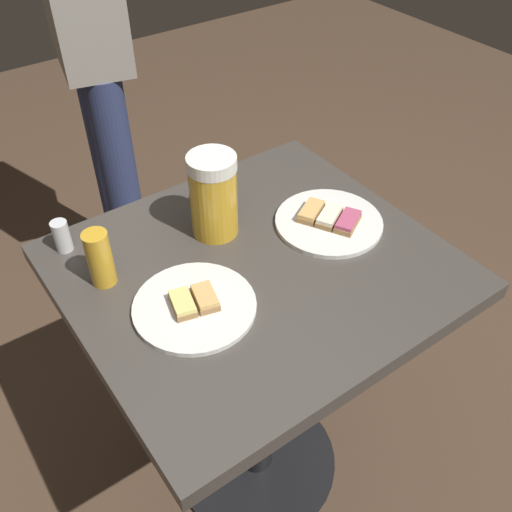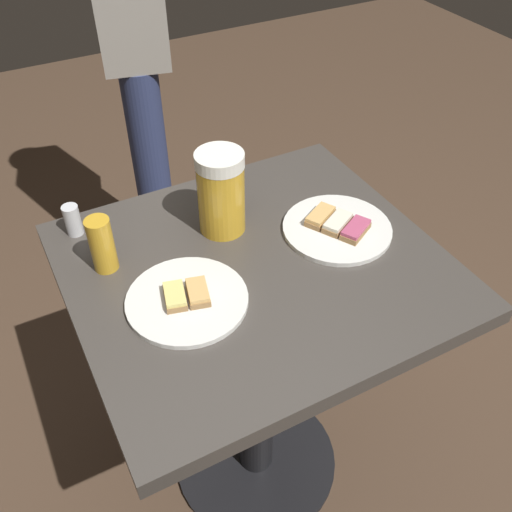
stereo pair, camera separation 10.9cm
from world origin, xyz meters
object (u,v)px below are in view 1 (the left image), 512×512
Objects in this scene: plate_near at (329,221)px; plate_far at (195,306)px; salt_shaker at (62,236)px; beer_mug at (214,194)px; patron_standing at (87,30)px; beer_glass_small at (100,258)px.

plate_near and plate_far have the same top height.
salt_shaker is (0.25, 0.48, 0.02)m from plate_near.
plate_far is at bearing 137.62° from beer_mug.
patron_standing reaches higher than plate_far.
patron_standing is at bearing -29.01° from salt_shaker.
beer_glass_small is (-0.01, 0.25, -0.03)m from beer_mug.
plate_near is 3.37× the size of salt_shaker.
plate_near is 0.47m from beer_glass_small.
salt_shaker is (0.12, 0.28, -0.06)m from beer_mug.
beer_mug is 0.77m from patron_standing.
beer_mug is at bearing 7.59° from patron_standing.
plate_near is 0.54m from salt_shaker.
plate_far is 0.24m from beer_mug.
salt_shaker is at bearing 23.59° from plate_far.
beer_glass_small is (0.16, 0.10, 0.05)m from plate_far.
beer_mug reaches higher than salt_shaker.
beer_glass_small is at bearing 32.36° from plate_far.
beer_mug reaches higher than beer_glass_small.
patron_standing reaches higher than beer_mug.
plate_near is 1.98× the size of beer_glass_small.
patron_standing is (0.64, -0.35, 0.13)m from salt_shaker.
plate_far is 1.95× the size of beer_glass_small.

